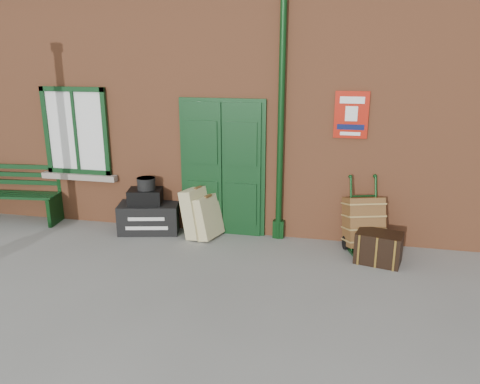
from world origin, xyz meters
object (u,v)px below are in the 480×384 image
(houdini_trunk, at_px, (149,217))
(porter_trolley, at_px, (363,223))
(dark_trunk, at_px, (379,248))
(bench, at_px, (13,192))

(houdini_trunk, xyz_separation_m, porter_trolley, (3.53, -0.02, 0.19))
(porter_trolley, height_order, dark_trunk, porter_trolley)
(houdini_trunk, bearing_deg, dark_trunk, -20.02)
(porter_trolley, bearing_deg, houdini_trunk, 162.51)
(bench, relative_size, houdini_trunk, 1.74)
(bench, height_order, dark_trunk, bench)
(porter_trolley, xyz_separation_m, dark_trunk, (0.22, -0.43, -0.21))
(bench, bearing_deg, houdini_trunk, -6.73)
(dark_trunk, bearing_deg, porter_trolley, 129.36)
(houdini_trunk, height_order, dark_trunk, houdini_trunk)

